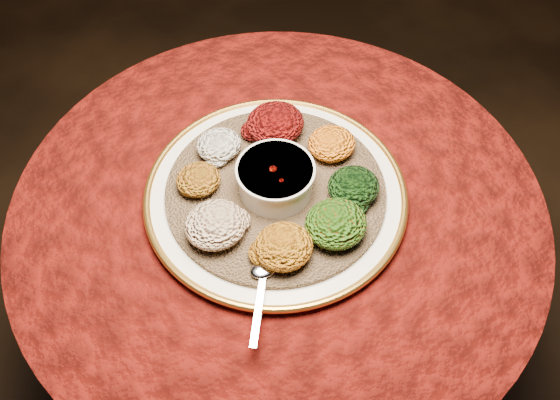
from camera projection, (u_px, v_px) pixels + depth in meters
table at (278, 256)px, 1.26m from camera, size 0.96×0.96×0.73m
platter at (276, 195)px, 1.11m from camera, size 0.55×0.55×0.02m
injera at (276, 191)px, 1.10m from camera, size 0.46×0.46×0.01m
stew_bowl at (276, 177)px, 1.07m from camera, size 0.14×0.14×0.06m
spoon at (263, 274)px, 0.99m from camera, size 0.11×0.13×0.01m
portion_ayib at (219, 145)px, 1.13m from camera, size 0.08×0.08×0.04m
portion_kitfo at (275, 123)px, 1.16m from camera, size 0.11×0.10×0.05m
portion_tikil at (332, 143)px, 1.13m from camera, size 0.09×0.08×0.04m
portion_gomen at (354, 187)px, 1.07m from camera, size 0.09×0.09×0.04m
portion_mixveg at (336, 224)px, 1.02m from camera, size 0.10×0.10×0.05m
portion_kik at (284, 247)px, 1.00m from camera, size 0.10×0.09×0.05m
portion_timatim at (216, 225)px, 1.02m from camera, size 0.10×0.10×0.05m
portion_shiro at (198, 179)px, 1.09m from camera, size 0.08×0.08×0.04m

